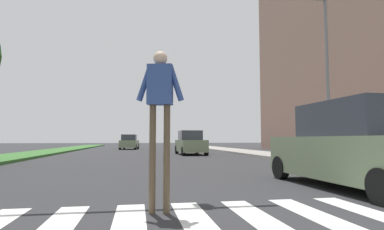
{
  "coord_description": "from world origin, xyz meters",
  "views": [
    {
      "loc": [
        -0.36,
        1.68,
        1.12
      ],
      "look_at": [
        2.34,
        17.28,
        2.34
      ],
      "focal_mm": 29.46,
      "sensor_mm": 36.0,
      "label": 1
    }
  ],
  "objects_px": {
    "sedan_distant": "(129,142)",
    "pedestrian_performer": "(160,104)",
    "suv_crossing": "(354,147)",
    "sedan_midblock": "(190,143)",
    "street_lamp_right": "(325,62)"
  },
  "relations": [
    {
      "from": "street_lamp_right",
      "to": "sedan_distant",
      "type": "xyz_separation_m",
      "value": [
        -9.15,
        23.54,
        -3.83
      ]
    },
    {
      "from": "pedestrian_performer",
      "to": "sedan_distant",
      "type": "xyz_separation_m",
      "value": [
        -1.23,
        31.36,
        -0.9
      ]
    },
    {
      "from": "pedestrian_performer",
      "to": "suv_crossing",
      "type": "xyz_separation_m",
      "value": [
        4.57,
        1.67,
        -0.73
      ]
    },
    {
      "from": "suv_crossing",
      "to": "sedan_midblock",
      "type": "bearing_deg",
      "value": 93.74
    },
    {
      "from": "suv_crossing",
      "to": "sedan_distant",
      "type": "relative_size",
      "value": 1.07
    },
    {
      "from": "pedestrian_performer",
      "to": "suv_crossing",
      "type": "relative_size",
      "value": 0.54
    },
    {
      "from": "pedestrian_performer",
      "to": "suv_crossing",
      "type": "height_order",
      "value": "pedestrian_performer"
    },
    {
      "from": "street_lamp_right",
      "to": "suv_crossing",
      "type": "distance_m",
      "value": 7.9
    },
    {
      "from": "street_lamp_right",
      "to": "suv_crossing",
      "type": "bearing_deg",
      "value": -118.59
    },
    {
      "from": "pedestrian_performer",
      "to": "sedan_distant",
      "type": "height_order",
      "value": "pedestrian_performer"
    },
    {
      "from": "sedan_midblock",
      "to": "sedan_distant",
      "type": "xyz_separation_m",
      "value": [
        -4.73,
        13.34,
        -0.04
      ]
    },
    {
      "from": "sedan_distant",
      "to": "sedan_midblock",
      "type": "bearing_deg",
      "value": -70.47
    },
    {
      "from": "sedan_distant",
      "to": "pedestrian_performer",
      "type": "bearing_deg",
      "value": -87.76
    },
    {
      "from": "sedan_distant",
      "to": "suv_crossing",
      "type": "bearing_deg",
      "value": -78.95
    },
    {
      "from": "street_lamp_right",
      "to": "pedestrian_performer",
      "type": "distance_m",
      "value": 11.51
    }
  ]
}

